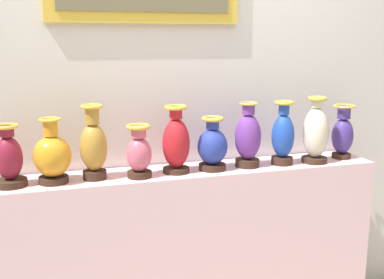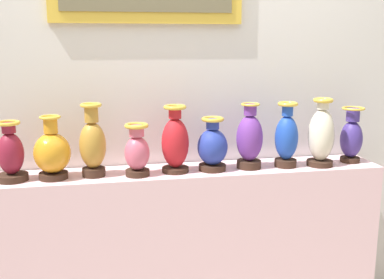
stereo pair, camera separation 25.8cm
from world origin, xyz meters
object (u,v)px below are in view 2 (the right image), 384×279
Objects in this scene: vase_rose at (137,152)px; vase_crimson at (175,142)px; vase_ochre at (93,144)px; vase_indigo at (351,137)px; vase_violet at (249,139)px; vase_amber at (52,153)px; vase_burgundy at (11,155)px; vase_cobalt at (212,147)px; vase_ivory at (321,135)px; vase_sapphire at (286,138)px.

vase_rose is 0.76× the size of vase_crimson.
vase_ochre is at bearing 179.40° from vase_crimson.
vase_violet is at bearing -178.84° from vase_indigo.
vase_amber is 1.18× the size of vase_rose.
vase_burgundy is 0.93× the size of vase_amber.
vase_rose is 0.42m from vase_cobalt.
vase_violet reaches higher than vase_rose.
vase_amber is 1.06m from vase_violet.
vase_indigo is (0.21, 0.04, -0.03)m from vase_ivory.
vase_violet is 0.21m from vase_sapphire.
vase_violet is (0.42, 0.00, -0.00)m from vase_crimson.
vase_ochre reaches higher than vase_amber.
vase_ochre is at bearing 179.71° from vase_violet.
vase_indigo is at bearing 0.62° from vase_amber.
vase_ochre is 0.64m from vase_cobalt.
vase_rose is at bearing -176.98° from vase_violet.
vase_sapphire is at bearing 1.52° from vase_rose.
vase_violet is 0.99× the size of vase_sapphire.
vase_rose is 0.86× the size of vase_indigo.
vase_ivory is at bearing 0.15° from vase_rose.
vase_burgundy is 0.79× the size of vase_ivory.
vase_sapphire is 0.20m from vase_ivory.
vase_burgundy is at bearing 179.06° from vase_ivory.
vase_crimson is at bearing 8.96° from vase_rose.
vase_burgundy is at bearing 179.90° from vase_cobalt.
vase_ochre is 0.44m from vase_crimson.
vase_cobalt is at bearing 177.64° from vase_ivory.
vase_burgundy is 0.84× the size of vase_sapphire.
vase_ochre is 1.05× the size of vase_sapphire.
vase_rose is at bearing -2.73° from vase_burgundy.
vase_ivory is at bearing -5.60° from vase_sapphire.
vase_indigo is at bearing 0.47° from vase_burgundy.
vase_ochre reaches higher than vase_violet.
vase_crimson and vase_violet have the same top height.
vase_crimson is at bearing 0.47° from vase_amber.
vase_indigo is (1.69, 0.02, 0.01)m from vase_amber.
vase_ochre is 1.38× the size of vase_rose.
vase_ivory reaches higher than vase_cobalt.
vase_burgundy reaches higher than vase_cobalt.
vase_ochre reaches higher than vase_crimson.
vase_burgundy is at bearing -178.99° from vase_ochre.
vase_indigo is (1.25, 0.05, 0.02)m from vase_rose.
vase_indigo is (1.89, 0.02, 0.01)m from vase_burgundy.
vase_burgundy is at bearing -179.87° from vase_violet.
vase_sapphire is at bearing -0.24° from vase_amber.
vase_ochre reaches higher than vase_burgundy.
vase_ochre reaches higher than vase_sapphire.
vase_crimson reaches higher than vase_indigo.
vase_crimson is (0.44, -0.00, -0.01)m from vase_ochre.
vase_burgundy is 0.84× the size of vase_violet.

